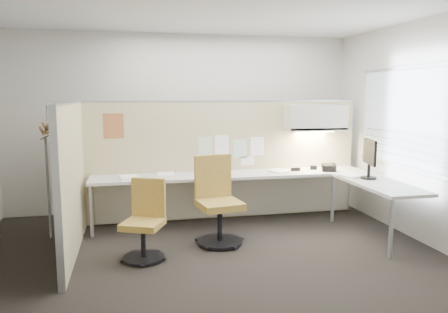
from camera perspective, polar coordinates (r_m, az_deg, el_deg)
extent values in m
cube|color=black|center=(5.16, -2.21, -13.07)|extent=(5.50, 4.50, 0.01)
cube|color=white|center=(4.90, -2.40, 19.25)|extent=(5.50, 4.50, 0.01)
cube|color=beige|center=(7.05, -5.45, 4.36)|extent=(5.50, 0.02, 2.80)
cube|color=beige|center=(2.66, 6.07, -1.86)|extent=(5.50, 0.02, 2.80)
cube|color=beige|center=(5.95, 24.81, 2.95)|extent=(0.02, 4.50, 2.80)
cube|color=#9AA9B3|center=(5.93, 24.71, 4.40)|extent=(0.01, 2.80, 1.30)
cube|color=#C8B88A|center=(6.56, 0.06, -0.50)|extent=(4.10, 0.06, 1.75)
cube|color=#C8B88A|center=(5.37, -19.21, -2.89)|extent=(0.06, 2.20, 1.75)
cube|color=beige|center=(6.28, 1.14, -2.42)|extent=(4.00, 0.60, 0.04)
cube|color=beige|center=(5.98, 19.62, -3.42)|extent=(0.60, 1.47, 0.04)
cube|color=beige|center=(6.61, 0.59, -5.11)|extent=(3.90, 0.02, 0.64)
cylinder|color=#A5A8AA|center=(5.98, -16.93, -6.91)|extent=(0.05, 0.05, 0.69)
cylinder|color=#A5A8AA|center=(5.38, 21.00, -8.78)|extent=(0.05, 0.05, 0.69)
cylinder|color=#A5A8AA|center=(6.61, 14.03, -5.36)|extent=(0.05, 0.05, 0.69)
cube|color=beige|center=(6.72, 11.82, 4.98)|extent=(0.90, 0.36, 0.38)
cube|color=#FFEABF|center=(6.73, 11.77, 3.19)|extent=(0.60, 0.06, 0.02)
cube|color=#8CBF8C|center=(6.44, -2.49, 1.35)|extent=(0.21, 0.00, 0.28)
cube|color=white|center=(6.48, -0.31, 1.58)|extent=(0.21, 0.00, 0.28)
cube|color=#8CBF8C|center=(6.55, 2.09, 1.03)|extent=(0.21, 0.00, 0.28)
cube|color=white|center=(6.62, 4.35, 1.35)|extent=(0.21, 0.00, 0.28)
cube|color=#8CBF8C|center=(6.50, -1.17, -0.54)|extent=(0.28, 0.00, 0.18)
cube|color=white|center=(6.61, 3.09, -0.58)|extent=(0.21, 0.00, 0.14)
cube|color=orange|center=(6.32, -14.22, 3.90)|extent=(0.28, 0.00, 0.35)
cylinder|color=black|center=(5.15, -10.45, -12.85)|extent=(0.47, 0.47, 0.03)
cylinder|color=black|center=(5.09, -10.51, -10.94)|extent=(0.05, 0.05, 0.36)
cube|color=tan|center=(5.02, -10.57, -8.70)|extent=(0.55, 0.55, 0.07)
cube|color=tan|center=(5.14, -9.81, -5.27)|extent=(0.39, 0.21, 0.45)
cylinder|color=black|center=(5.57, -0.55, -11.03)|extent=(0.57, 0.57, 0.03)
cylinder|color=black|center=(5.50, -0.55, -8.87)|extent=(0.07, 0.07, 0.44)
cube|color=tan|center=(5.43, -0.55, -6.32)|extent=(0.58, 0.58, 0.09)
cube|color=tan|center=(5.58, -1.46, -2.57)|extent=(0.49, 0.15, 0.55)
cylinder|color=black|center=(6.20, 18.35, -2.64)|extent=(0.21, 0.21, 0.02)
cylinder|color=black|center=(6.18, 18.38, -1.83)|extent=(0.04, 0.04, 0.19)
cube|color=black|center=(6.15, 18.49, 0.58)|extent=(0.15, 0.50, 0.34)
cube|color=black|center=(6.15, 18.49, 0.58)|extent=(0.11, 0.45, 0.29)
cube|color=black|center=(6.65, 13.53, -1.43)|extent=(0.25, 0.25, 0.12)
cylinder|color=black|center=(6.63, 12.77, -1.14)|extent=(0.09, 0.17, 0.04)
cube|color=black|center=(6.56, 9.32, -1.66)|extent=(0.14, 0.04, 0.05)
cube|color=black|center=(6.74, 11.61, -1.42)|extent=(0.11, 0.09, 0.06)
cube|color=silver|center=(4.30, -21.36, 6.45)|extent=(0.14, 0.02, 0.02)
cylinder|color=silver|center=(4.31, -22.22, 5.28)|extent=(0.02, 0.02, 0.14)
cube|color=#AD7F4C|center=(4.32, -22.13, 3.56)|extent=(0.02, 0.38, 0.12)
cube|color=#AD7F4C|center=(4.36, -22.42, 3.05)|extent=(0.02, 0.38, 0.12)
cube|color=gray|center=(4.35, -21.98, -3.78)|extent=(0.01, 0.07, 0.95)
cube|color=white|center=(6.03, -12.32, -2.69)|extent=(0.28, 0.33, 0.03)
cube|color=white|center=(6.22, -7.62, -2.31)|extent=(0.26, 0.32, 0.02)
cube|color=white|center=(6.17, -1.30, -2.20)|extent=(0.26, 0.33, 0.04)
cube|color=white|center=(6.46, 7.22, -1.90)|extent=(0.31, 0.35, 0.02)
cube|color=white|center=(6.30, 16.15, -2.42)|extent=(0.31, 0.35, 0.02)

